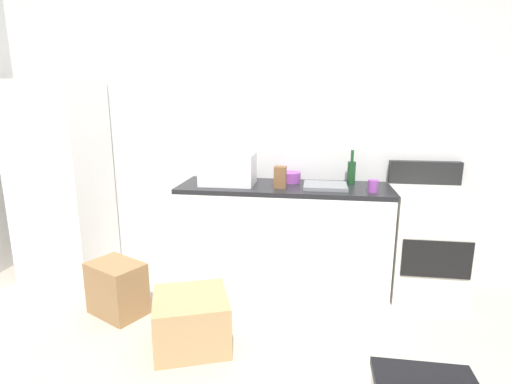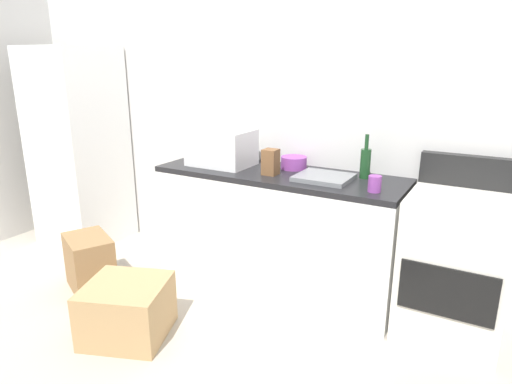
{
  "view_description": "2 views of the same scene",
  "coord_description": "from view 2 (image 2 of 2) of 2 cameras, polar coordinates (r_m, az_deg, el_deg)",
  "views": [
    {
      "loc": [
        0.57,
        -2.14,
        1.62
      ],
      "look_at": [
        0.1,
        0.93,
        0.9
      ],
      "focal_mm": 27.75,
      "sensor_mm": 36.0,
      "label": 1
    },
    {
      "loc": [
        1.7,
        -1.59,
        1.68
      ],
      "look_at": [
        0.26,
        0.95,
        0.81
      ],
      "focal_mm": 31.48,
      "sensor_mm": 36.0,
      "label": 2
    }
  ],
  "objects": [
    {
      "name": "coffee_mug",
      "position": [
        2.82,
        14.85,
        1.01
      ],
      "size": [
        0.08,
        0.08,
        0.1
      ],
      "primitive_type": "cylinder",
      "color": "purple",
      "rests_on": "kitchen_counter"
    },
    {
      "name": "cardboard_box_medium",
      "position": [
        3.64,
        -20.37,
        -8.43
      ],
      "size": [
        0.5,
        0.44,
        0.41
      ],
      "primitive_type": "cube",
      "rotation": [
        0.0,
        0.0,
        -0.46
      ],
      "color": "olive",
      "rests_on": "ground_plane"
    },
    {
      "name": "mixing_bowl",
      "position": [
        3.32,
        4.83,
        3.74
      ],
      "size": [
        0.19,
        0.19,
        0.09
      ],
      "primitive_type": "cylinder",
      "color": "purple",
      "rests_on": "kitchen_counter"
    },
    {
      "name": "wall_back",
      "position": [
        3.59,
        1.23,
        10.51
      ],
      "size": [
        5.0,
        0.1,
        2.6
      ],
      "primitive_type": "cube",
      "color": "silver",
      "rests_on": "ground_plane"
    },
    {
      "name": "kitchen_counter",
      "position": [
        3.36,
        2.8,
        -4.93
      ],
      "size": [
        1.8,
        0.6,
        0.9
      ],
      "color": "white",
      "rests_on": "ground_plane"
    },
    {
      "name": "wine_bottle",
      "position": [
        3.12,
        13.73,
        3.68
      ],
      "size": [
        0.07,
        0.07,
        0.3
      ],
      "color": "#193F1E",
      "rests_on": "kitchen_counter"
    },
    {
      "name": "knife_block",
      "position": [
        3.13,
        1.87,
        3.84
      ],
      "size": [
        0.1,
        0.1,
        0.18
      ],
      "primitive_type": "cube",
      "color": "brown",
      "rests_on": "kitchen_counter"
    },
    {
      "name": "ground_plane",
      "position": [
        2.87,
        -14.82,
        -19.85
      ],
      "size": [
        6.0,
        6.0,
        0.0
      ],
      "primitive_type": "plane",
      "color": "#B2A899"
    },
    {
      "name": "microwave",
      "position": [
        3.42,
        -4.41,
        5.67
      ],
      "size": [
        0.46,
        0.34,
        0.27
      ],
      "primitive_type": "cube",
      "color": "white",
      "rests_on": "kitchen_counter"
    },
    {
      "name": "refrigerator",
      "position": [
        4.48,
        -21.61,
        5.31
      ],
      "size": [
        0.68,
        0.66,
        1.79
      ],
      "primitive_type": "cube",
      "color": "white",
      "rests_on": "ground_plane"
    },
    {
      "name": "cardboard_box_small",
      "position": [
        3.01,
        -16.06,
        -14.18
      ],
      "size": [
        0.62,
        0.61,
        0.35
      ],
      "primitive_type": "cube",
      "rotation": [
        0.0,
        0.0,
        0.36
      ],
      "color": "tan",
      "rests_on": "ground_plane"
    },
    {
      "name": "stove_oven",
      "position": [
        3.05,
        23.93,
        -8.39
      ],
      "size": [
        0.6,
        0.61,
        1.1
      ],
      "color": "silver",
      "rests_on": "ground_plane"
    },
    {
      "name": "sink_basin",
      "position": [
        3.05,
        8.62,
        1.84
      ],
      "size": [
        0.36,
        0.32,
        0.03
      ],
      "primitive_type": "cube",
      "color": "slate",
      "rests_on": "kitchen_counter"
    }
  ]
}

